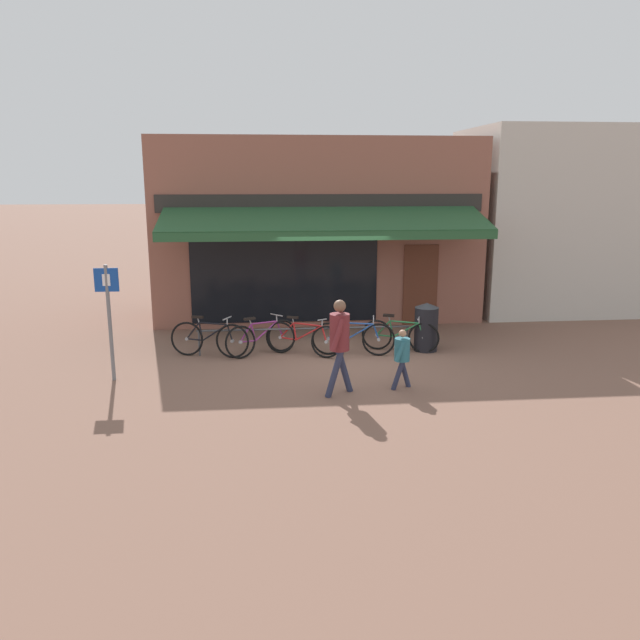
% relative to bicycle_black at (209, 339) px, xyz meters
% --- Properties ---
extents(ground_plane, '(160.00, 160.00, 0.00)m').
position_rel_bicycle_black_xyz_m(ground_plane, '(2.77, -0.53, -0.40)').
color(ground_plane, brown).
extents(shop_front, '(8.60, 4.83, 4.79)m').
position_rel_bicycle_black_xyz_m(shop_front, '(2.68, 4.02, 2.00)').
color(shop_front, '#8E5647').
rests_on(shop_front, ground_plane).
extents(neighbour_building, '(7.93, 4.00, 5.15)m').
position_rel_bicycle_black_xyz_m(neighbour_building, '(11.14, 4.54, 2.18)').
color(neighbour_building, beige).
rests_on(neighbour_building, ground_plane).
extents(bike_rack_rail, '(4.68, 0.04, 0.57)m').
position_rel_bicycle_black_xyz_m(bike_rack_rail, '(2.06, 0.09, 0.09)').
color(bike_rack_rail, '#47494F').
rests_on(bike_rack_rail, ground_plane).
extents(bicycle_black, '(1.73, 0.62, 0.89)m').
position_rel_bicycle_black_xyz_m(bicycle_black, '(0.00, 0.00, 0.00)').
color(bicycle_black, black).
rests_on(bicycle_black, ground_plane).
extents(bicycle_purple, '(1.60, 0.92, 0.87)m').
position_rel_bicycle_black_xyz_m(bicycle_purple, '(1.12, 0.03, -0.01)').
color(bicycle_purple, black).
rests_on(bicycle_purple, ground_plane).
extents(bicycle_red, '(1.66, 0.92, 0.86)m').
position_rel_bicycle_black_xyz_m(bicycle_red, '(2.02, -0.07, -0.02)').
color(bicycle_red, black).
rests_on(bicycle_red, ground_plane).
extents(bicycle_blue, '(1.80, 0.52, 0.86)m').
position_rel_bicycle_black_xyz_m(bicycle_blue, '(3.10, -0.19, -0.01)').
color(bicycle_blue, black).
rests_on(bicycle_blue, ground_plane).
extents(bicycle_green, '(1.64, 0.73, 0.83)m').
position_rel_bicycle_black_xyz_m(bicycle_green, '(4.18, 0.02, -0.02)').
color(bicycle_green, black).
rests_on(bicycle_green, ground_plane).
extents(pedestrian_adult, '(0.56, 0.64, 1.74)m').
position_rel_bicycle_black_xyz_m(pedestrian_adult, '(2.49, -2.65, 0.67)').
color(pedestrian_adult, '#282D47').
rests_on(pedestrian_adult, ground_plane).
extents(pedestrian_child, '(0.41, 0.44, 1.12)m').
position_rel_bicycle_black_xyz_m(pedestrian_child, '(3.66, -2.43, 0.27)').
color(pedestrian_child, '#282D47').
rests_on(pedestrian_child, ground_plane).
extents(litter_bin, '(0.53, 0.53, 1.09)m').
position_rel_bicycle_black_xyz_m(litter_bin, '(4.77, 0.04, 0.15)').
color(litter_bin, black).
rests_on(litter_bin, ground_plane).
extents(parking_sign, '(0.44, 0.07, 2.22)m').
position_rel_bicycle_black_xyz_m(parking_sign, '(-1.70, -1.45, 0.97)').
color(parking_sign, slate).
rests_on(parking_sign, ground_plane).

